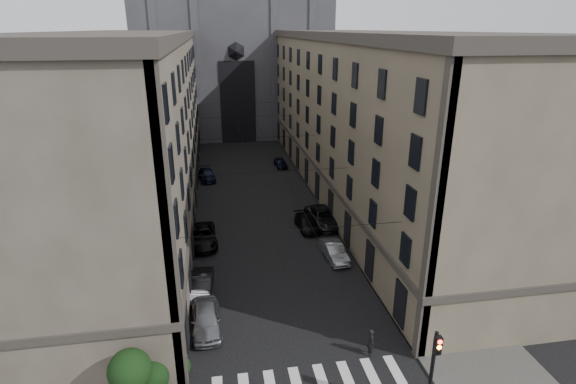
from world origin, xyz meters
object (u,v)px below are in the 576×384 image
car_right_midnear (324,217)px  car_right_far (281,163)px  gothic_tower (232,36)px  car_left_near (206,319)px  traffic_light_right (433,365)px  pedestrian (371,342)px  car_left_midfar (202,236)px  car_left_far (207,175)px  car_right_near (334,251)px  car_left_midnear (201,285)px  car_right_midfar (307,223)px

car_right_midnear → car_right_far: size_ratio=1.54×
gothic_tower → car_left_near: bearing=-95.2°
traffic_light_right → pedestrian: size_ratio=2.84×
car_left_midfar → car_left_far: size_ratio=1.21×
pedestrian → car_right_near: bearing=-3.0°
gothic_tower → car_right_near: gothic_tower is taller
car_right_midnear → pedestrian: 19.77m
car_left_midnear → car_right_far: (11.11, 32.04, -0.11)m
car_left_midfar → car_right_near: 12.46m
car_right_near → car_right_midfar: (-1.07, 6.47, -0.07)m
car_left_near → car_left_far: car_left_near is taller
car_left_midnear → car_right_far: 33.91m
car_left_far → car_left_near: bearing=-97.4°
car_right_midfar → car_right_far: car_right_far is taller
car_left_far → car_right_far: size_ratio=1.24×
car_left_midnear → traffic_light_right: bearing=-44.5°
gothic_tower → traffic_light_right: (5.60, -73.04, -14.51)m
car_left_midnear → car_right_far: bearing=75.5°
gothic_tower → car_left_near: gothic_tower is taller
car_left_near → car_right_midnear: (11.98, 15.42, 0.01)m
car_left_midnear → car_right_midnear: bearing=46.4°
car_left_midfar → car_right_midfar: 10.52m
car_right_far → car_right_midnear: bearing=-89.3°
gothic_tower → car_left_midnear: bearing=-96.0°
car_left_midnear → car_right_near: bearing=22.6°
car_right_midnear → car_left_near: bearing=-133.7°
car_left_near → car_left_midnear: bearing=93.1°
car_right_midfar → car_left_near: bearing=-129.0°
car_left_midfar → car_left_far: 19.27m
car_right_midnear → pedestrian: bearing=-101.4°
car_right_midnear → car_right_far: 21.06m
traffic_light_right → car_left_midnear: bearing=130.8°
car_right_far → pedestrian: (-0.65, -40.70, 0.26)m
traffic_light_right → car_right_midfar: traffic_light_right is taller
gothic_tower → car_right_near: bearing=-84.6°
traffic_light_right → car_right_midfar: size_ratio=1.16×
car_left_near → car_left_midfar: (-0.38, 12.98, -0.02)m
car_left_midfar → car_left_far: car_left_midfar is taller
gothic_tower → car_left_midfar: 53.93m
car_left_far → car_right_midnear: bearing=-62.0°
car_left_near → gothic_tower: bearing=82.9°
car_right_midnear → pedestrian: (-1.90, -19.68, 0.09)m
traffic_light_right → car_left_midnear: size_ratio=1.12×
car_left_far → car_right_midfar: (9.93, -17.65, -0.04)m
car_left_near → car_right_midnear: 19.53m
car_left_far → car_right_midfar: 20.26m
traffic_light_right → car_left_near: size_ratio=1.08×
car_left_far → car_right_near: bearing=-72.8°
gothic_tower → car_left_far: bearing=-100.3°
gothic_tower → car_left_midnear: (-6.20, -59.37, -17.03)m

